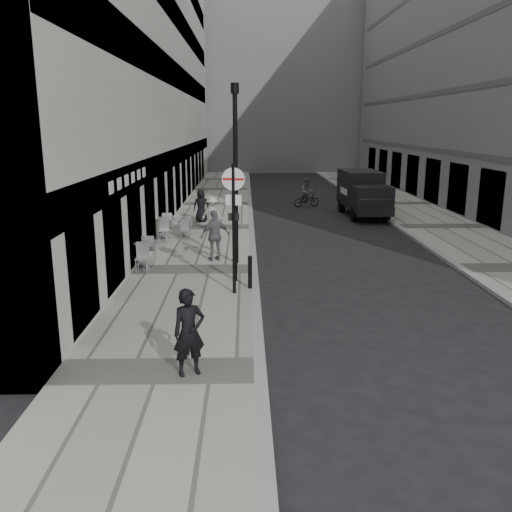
{
  "coord_description": "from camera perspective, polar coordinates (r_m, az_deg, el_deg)",
  "views": [
    {
      "loc": [
        -0.28,
        -7.09,
        4.8
      ],
      "look_at": [
        0.0,
        6.88,
        1.4
      ],
      "focal_mm": 38.0,
      "sensor_mm": 36.0,
      "label": 1
    }
  ],
  "objects": [
    {
      "name": "ground",
      "position": [
        8.56,
        0.97,
        -20.42
      ],
      "size": [
        120.0,
        120.0,
        0.0
      ],
      "primitive_type": "plane",
      "color": "black",
      "rests_on": "ground"
    },
    {
      "name": "sidewalk",
      "position": [
        25.59,
        -4.98,
        2.96
      ],
      "size": [
        4.0,
        60.0,
        0.12
      ],
      "primitive_type": "cube",
      "color": "#A5A295",
      "rests_on": "ground"
    },
    {
      "name": "far_sidewalk",
      "position": [
        27.16,
        18.88,
        2.89
      ],
      "size": [
        4.0,
        60.0,
        0.12
      ],
      "primitive_type": "cube",
      "color": "#A5A295",
      "rests_on": "ground"
    },
    {
      "name": "building_left",
      "position": [
        32.37,
        -12.11,
        20.85
      ],
      "size": [
        4.0,
        45.0,
        18.0
      ],
      "primitive_type": "cube",
      "color": "beige",
      "rests_on": "ground"
    },
    {
      "name": "building_right",
      "position": [
        35.05,
        24.66,
        21.05
      ],
      "size": [
        6.0,
        45.0,
        20.0
      ],
      "primitive_type": "cube",
      "color": "slate",
      "rests_on": "ground"
    },
    {
      "name": "building_far",
      "position": [
        63.41,
        0.5,
        19.29
      ],
      "size": [
        24.0,
        16.0,
        22.0
      ],
      "primitive_type": "cube",
      "color": "slate",
      "rests_on": "ground"
    },
    {
      "name": "walking_man",
      "position": [
        10.42,
        -7.07,
        -7.98
      ],
      "size": [
        0.73,
        0.61,
        1.7
      ],
      "primitive_type": "imported",
      "rotation": [
        0.0,
        0.0,
        0.39
      ],
      "color": "black",
      "rests_on": "sidewalk"
    },
    {
      "name": "sign_post",
      "position": [
        14.96,
        -2.37,
        4.67
      ],
      "size": [
        0.63,
        0.14,
        3.65
      ],
      "rotation": [
        0.0,
        0.0,
        -0.14
      ],
      "color": "black",
      "rests_on": "sidewalk"
    },
    {
      "name": "lamppost",
      "position": [
        18.29,
        -2.18,
        9.43
      ],
      "size": [
        0.27,
        0.27,
        5.98
      ],
      "color": "black",
      "rests_on": "sidewalk"
    },
    {
      "name": "bollard_near",
      "position": [
        15.82,
        -0.64,
        -1.8
      ],
      "size": [
        0.12,
        0.12,
        0.92
      ],
      "primitive_type": "cylinder",
      "color": "black",
      "rests_on": "sidewalk"
    },
    {
      "name": "bollard_far",
      "position": [
        16.6,
        -2.22,
        -0.9
      ],
      "size": [
        0.13,
        0.13,
        1.01
      ],
      "primitive_type": "cylinder",
      "color": "black",
      "rests_on": "sidewalk"
    },
    {
      "name": "panel_van",
      "position": [
        29.62,
        11.17,
        6.71
      ],
      "size": [
        2.03,
        5.1,
        2.37
      ],
      "rotation": [
        0.0,
        0.0,
        0.03
      ],
      "color": "black",
      "rests_on": "ground"
    },
    {
      "name": "cyclist",
      "position": [
        32.58,
        5.34,
        6.34
      ],
      "size": [
        1.67,
        0.97,
        1.71
      ],
      "rotation": [
        0.0,
        0.0,
        0.28
      ],
      "color": "black",
      "rests_on": "ground"
    },
    {
      "name": "pedestrian_a",
      "position": [
        19.03,
        -4.33,
        2.17
      ],
      "size": [
        1.14,
        0.83,
        1.79
      ],
      "primitive_type": "imported",
      "rotation": [
        0.0,
        0.0,
        3.56
      ],
      "color": "slate",
      "rests_on": "sidewalk"
    },
    {
      "name": "pedestrian_b",
      "position": [
        24.38,
        -4.64,
        4.42
      ],
      "size": [
        1.14,
        0.89,
        1.55
      ],
      "primitive_type": "imported",
      "rotation": [
        0.0,
        0.0,
        2.79
      ],
      "color": "#B9B4AB",
      "rests_on": "sidewalk"
    },
    {
      "name": "pedestrian_c",
      "position": [
        26.79,
        -5.78,
        5.29
      ],
      "size": [
        0.8,
        0.54,
        1.61
      ],
      "primitive_type": "imported",
      "rotation": [
        0.0,
        0.0,
        3.18
      ],
      "color": "black",
      "rests_on": "sidewalk"
    },
    {
      "name": "cafe_table_near",
      "position": [
        22.89,
        -9.48,
        3.03
      ],
      "size": [
        0.8,
        1.8,
        1.03
      ],
      "color": "silver",
      "rests_on": "sidewalk"
    },
    {
      "name": "cafe_table_mid",
      "position": [
        23.17,
        -7.38,
        2.98
      ],
      "size": [
        0.65,
        1.47,
        0.84
      ],
      "color": "#A8A8AB",
      "rests_on": "sidewalk"
    },
    {
      "name": "cafe_table_far",
      "position": [
        18.37,
        -11.53,
        0.27
      ],
      "size": [
        0.78,
        1.75,
        1.0
      ],
      "color": "#B7B7B9",
      "rests_on": "sidewalk"
    }
  ]
}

